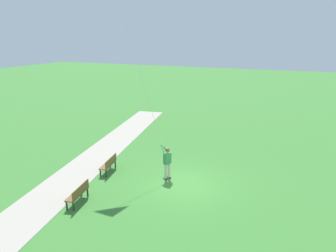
# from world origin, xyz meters

# --- Properties ---
(ground_plane) EXTENTS (120.00, 120.00, 0.00)m
(ground_plane) POSITION_xyz_m (0.00, 0.00, 0.00)
(ground_plane) COLOR #3D7F33
(walkway_path) EXTENTS (8.22, 31.90, 0.02)m
(walkway_path) POSITION_xyz_m (5.73, 2.00, 0.01)
(walkway_path) COLOR #ADA393
(walkway_path) RESTS_ON ground
(person_kite_flyer) EXTENTS (0.63, 0.49, 1.83)m
(person_kite_flyer) POSITION_xyz_m (1.08, -0.28, 1.05)
(person_kite_flyer) COLOR #232328
(person_kite_flyer) RESTS_ON ground
(park_bench_near_walkway) EXTENTS (0.71, 1.56, 0.88)m
(park_bench_near_walkway) POSITION_xyz_m (4.36, 0.22, 0.51)
(park_bench_near_walkway) COLOR brown
(park_bench_near_walkway) RESTS_ON ground
(park_bench_far_walkway) EXTENTS (0.71, 1.56, 0.88)m
(park_bench_far_walkway) POSITION_xyz_m (3.72, 3.66, 0.51)
(park_bench_far_walkway) COLOR brown
(park_bench_far_walkway) RESTS_ON ground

